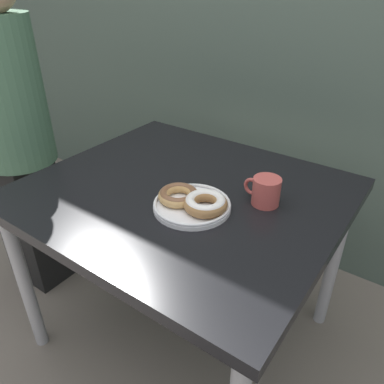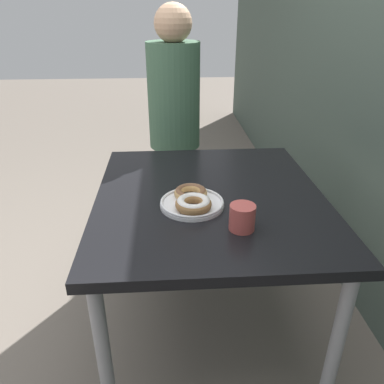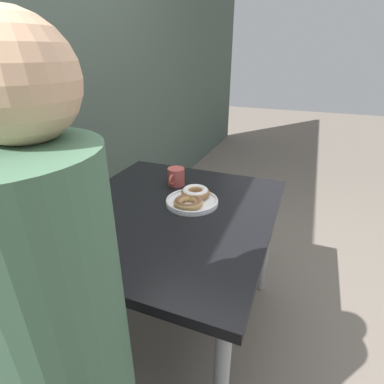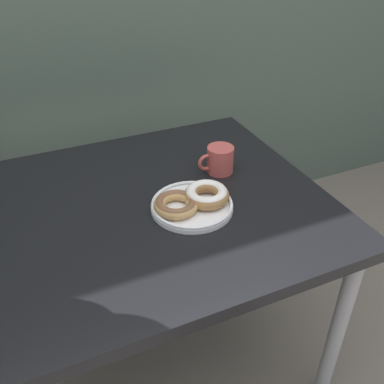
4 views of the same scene
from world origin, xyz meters
TOP-DOWN VIEW (x-y plane):
  - ground_plane at (0.00, 0.00)m, footprint 14.00×14.00m
  - wall_back at (0.00, 1.12)m, footprint 8.00×0.05m
  - dining_table at (0.00, 0.31)m, footprint 1.04×0.92m
  - donut_plate at (0.10, 0.23)m, footprint 0.29×0.25m
  - coffee_mug at (0.27, 0.39)m, footprint 0.13×0.09m
  - person_figure at (-0.79, 0.18)m, footprint 0.34×0.29m

SIDE VIEW (x-z plane):
  - ground_plane at x=0.00m, z-range 0.00..0.00m
  - dining_table at x=0.00m, z-range 0.29..1.01m
  - person_figure at x=-0.79m, z-range 0.02..1.45m
  - donut_plate at x=0.10m, z-range 0.72..0.77m
  - coffee_mug at x=0.27m, z-range 0.72..0.81m
  - wall_back at x=0.00m, z-range 0.00..2.60m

